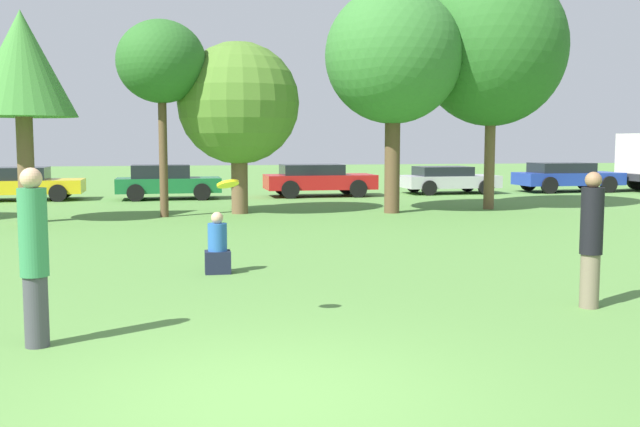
# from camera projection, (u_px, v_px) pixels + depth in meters

# --- Properties ---
(ground_plane) EXTENTS (120.00, 120.00, 0.00)m
(ground_plane) POSITION_uv_depth(u_px,v_px,m) (263.00, 397.00, 6.34)
(ground_plane) COLOR #54843D
(person_thrower) EXTENTS (0.30, 0.30, 1.95)m
(person_thrower) POSITION_uv_depth(u_px,v_px,m) (34.00, 255.00, 7.81)
(person_thrower) COLOR #3F3F47
(person_thrower) RESTS_ON ground
(person_catcher) EXTENTS (0.30, 0.30, 1.82)m
(person_catcher) POSITION_uv_depth(u_px,v_px,m) (591.00, 239.00, 9.65)
(person_catcher) COLOR #726651
(person_catcher) RESTS_ON ground
(frisbee) EXTENTS (0.28, 0.26, 0.15)m
(frisbee) POSITION_uv_depth(u_px,v_px,m) (228.00, 184.00, 8.61)
(frisbee) COLOR yellow
(bystander_sitting) EXTENTS (0.43, 0.36, 1.04)m
(bystander_sitting) POSITION_uv_depth(u_px,v_px,m) (218.00, 248.00, 12.24)
(bystander_sitting) COLOR #191E33
(bystander_sitting) RESTS_ON ground
(tree_1) EXTENTS (2.83, 2.83, 5.71)m
(tree_1) POSITION_uv_depth(u_px,v_px,m) (22.00, 66.00, 19.43)
(tree_1) COLOR brown
(tree_1) RESTS_ON ground
(tree_2) EXTENTS (2.56, 2.56, 5.68)m
(tree_2) POSITION_uv_depth(u_px,v_px,m) (161.00, 63.00, 20.86)
(tree_2) COLOR brown
(tree_2) RESTS_ON ground
(tree_3) EXTENTS (3.69, 3.69, 5.21)m
(tree_3) POSITION_uv_depth(u_px,v_px,m) (239.00, 104.00, 21.99)
(tree_3) COLOR brown
(tree_3) RESTS_ON ground
(tree_4) EXTENTS (4.15, 4.15, 6.87)m
(tree_4) POSITION_uv_depth(u_px,v_px,m) (393.00, 57.00, 22.04)
(tree_4) COLOR brown
(tree_4) RESTS_ON ground
(tree_5) EXTENTS (4.75, 4.75, 7.69)m
(tree_5) POSITION_uv_depth(u_px,v_px,m) (492.00, 48.00, 23.24)
(tree_5) COLOR brown
(tree_5) RESTS_ON ground
(parked_car_yellow) EXTENTS (4.31, 2.11, 1.24)m
(parked_car_yellow) POSITION_uv_depth(u_px,v_px,m) (21.00, 183.00, 27.12)
(parked_car_yellow) COLOR gold
(parked_car_yellow) RESTS_ON ground
(parked_car_green) EXTENTS (3.93, 1.94, 1.32)m
(parked_car_green) POSITION_uv_depth(u_px,v_px,m) (166.00, 181.00, 27.66)
(parked_car_green) COLOR #196633
(parked_car_green) RESTS_ON ground
(parked_car_red) EXTENTS (4.41, 2.11, 1.28)m
(parked_car_red) POSITION_uv_depth(u_px,v_px,m) (318.00, 179.00, 29.09)
(parked_car_red) COLOR red
(parked_car_red) RESTS_ON ground
(parked_car_silver) EXTENTS (4.04, 2.14, 1.14)m
(parked_car_silver) POSITION_uv_depth(u_px,v_px,m) (447.00, 179.00, 30.66)
(parked_car_silver) COLOR #B2B2B7
(parked_car_silver) RESTS_ON ground
(parked_car_blue) EXTENTS (4.55, 2.11, 1.27)m
(parked_car_blue) POSITION_uv_depth(u_px,v_px,m) (566.00, 176.00, 31.69)
(parked_car_blue) COLOR #1E389E
(parked_car_blue) RESTS_ON ground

